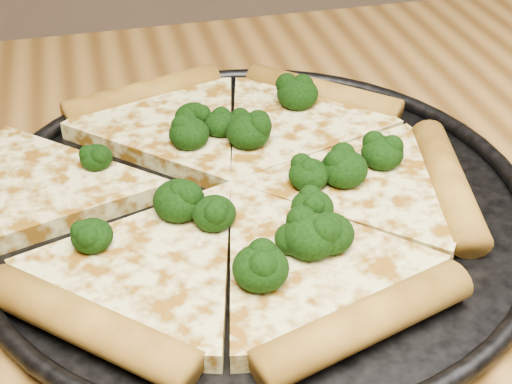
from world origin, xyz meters
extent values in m
cube|color=brown|center=(0.00, 0.00, 0.73)|extent=(1.20, 0.90, 0.04)
cylinder|color=black|center=(-0.07, 0.09, 0.75)|extent=(0.40, 0.40, 0.01)
torus|color=black|center=(-0.07, 0.09, 0.76)|extent=(0.41, 0.41, 0.01)
cylinder|color=#AC7D2B|center=(0.02, 0.22, 0.77)|extent=(0.13, 0.12, 0.03)
cylinder|color=#AC7D2B|center=(-0.13, 0.26, 0.77)|extent=(0.15, 0.07, 0.03)
cylinder|color=#AC7D2B|center=(-0.20, -0.02, 0.77)|extent=(0.13, 0.12, 0.03)
cylinder|color=#AC7D2B|center=(-0.04, -0.06, 0.77)|extent=(0.15, 0.07, 0.03)
cylinder|color=#AC7D2B|center=(0.07, 0.06, 0.77)|extent=(0.06, 0.15, 0.03)
ellipsoid|color=black|center=(-0.19, 0.05, 0.78)|extent=(0.03, 0.03, 0.02)
ellipsoid|color=black|center=(-0.06, 0.16, 0.78)|extent=(0.03, 0.03, 0.02)
ellipsoid|color=black|center=(-0.10, 0.19, 0.78)|extent=(0.03, 0.03, 0.02)
ellipsoid|color=black|center=(-0.05, 0.01, 0.78)|extent=(0.04, 0.04, 0.03)
ellipsoid|color=black|center=(-0.13, 0.07, 0.78)|extent=(0.04, 0.04, 0.03)
ellipsoid|color=black|center=(-0.01, 0.20, 0.78)|extent=(0.04, 0.04, 0.03)
ellipsoid|color=black|center=(-0.11, 0.16, 0.78)|extent=(0.03, 0.03, 0.02)
ellipsoid|color=black|center=(-0.06, 0.02, 0.78)|extent=(0.03, 0.03, 0.02)
ellipsoid|color=black|center=(0.03, 0.10, 0.78)|extent=(0.03, 0.03, 0.02)
ellipsoid|color=black|center=(-0.04, 0.04, 0.78)|extent=(0.03, 0.03, 0.02)
ellipsoid|color=black|center=(-0.11, 0.05, 0.78)|extent=(0.03, 0.03, 0.02)
ellipsoid|color=black|center=(-0.01, 0.08, 0.78)|extent=(0.04, 0.04, 0.03)
ellipsoid|color=black|center=(-0.08, 0.17, 0.78)|extent=(0.03, 0.03, 0.02)
ellipsoid|color=black|center=(-0.06, 0.15, 0.78)|extent=(0.04, 0.04, 0.03)
ellipsoid|color=black|center=(-0.18, 0.15, 0.78)|extent=(0.03, 0.03, 0.02)
ellipsoid|color=black|center=(-0.09, -0.01, 0.78)|extent=(0.04, 0.04, 0.03)
ellipsoid|color=black|center=(-0.03, 0.08, 0.78)|extent=(0.03, 0.03, 0.02)
ellipsoid|color=black|center=(-0.04, 0.01, 0.78)|extent=(0.03, 0.03, 0.02)
camera|label=1|loc=(-0.17, -0.32, 1.08)|focal=49.96mm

